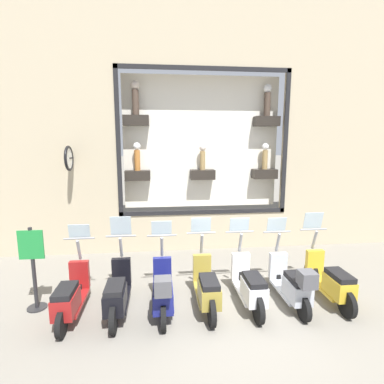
# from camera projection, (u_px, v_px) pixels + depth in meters

# --- Properties ---
(ground_plane) EXTENTS (120.00, 120.00, 0.00)m
(ground_plane) POSITION_uv_depth(u_px,v_px,m) (231.00, 315.00, 5.53)
(ground_plane) COLOR gray
(building_facade) EXTENTS (1.25, 36.00, 10.82)m
(building_facade) POSITION_uv_depth(u_px,v_px,m) (204.00, 54.00, 8.13)
(building_facade) COLOR tan
(building_facade) RESTS_ON ground_plane
(scooter_yellow_0) EXTENTS (1.80, 0.61, 1.63)m
(scooter_yellow_0) POSITION_uv_depth(u_px,v_px,m) (331.00, 281.00, 5.93)
(scooter_yellow_0) COLOR black
(scooter_yellow_0) RESTS_ON ground_plane
(scooter_silver_1) EXTENTS (1.79, 0.60, 1.54)m
(scooter_silver_1) POSITION_uv_depth(u_px,v_px,m) (292.00, 284.00, 5.77)
(scooter_silver_1) COLOR black
(scooter_silver_1) RESTS_ON ground_plane
(scooter_white_2) EXTENTS (1.80, 0.60, 1.56)m
(scooter_white_2) POSITION_uv_depth(u_px,v_px,m) (249.00, 285.00, 5.75)
(scooter_white_2) COLOR black
(scooter_white_2) RESTS_ON ground_plane
(scooter_olive_3) EXTENTS (1.80, 0.60, 1.59)m
(scooter_olive_3) POSITION_uv_depth(u_px,v_px,m) (207.00, 287.00, 5.66)
(scooter_olive_3) COLOR black
(scooter_olive_3) RESTS_ON ground_plane
(scooter_navy_4) EXTENTS (1.79, 0.60, 1.54)m
(scooter_navy_4) POSITION_uv_depth(u_px,v_px,m) (163.00, 290.00, 5.50)
(scooter_navy_4) COLOR black
(scooter_navy_4) RESTS_ON ground_plane
(scooter_black_5) EXTENTS (1.80, 0.61, 1.66)m
(scooter_black_5) POSITION_uv_depth(u_px,v_px,m) (117.00, 292.00, 5.49)
(scooter_black_5) COLOR black
(scooter_black_5) RESTS_ON ground_plane
(scooter_red_6) EXTENTS (1.79, 0.61, 1.52)m
(scooter_red_6) POSITION_uv_depth(u_px,v_px,m) (71.00, 296.00, 5.39)
(scooter_red_6) COLOR black
(scooter_red_6) RESTS_ON ground_plane
(shop_sign_post) EXTENTS (0.36, 0.45, 1.60)m
(shop_sign_post) POSITION_uv_depth(u_px,v_px,m) (33.00, 266.00, 5.59)
(shop_sign_post) COLOR #232326
(shop_sign_post) RESTS_ON ground_plane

